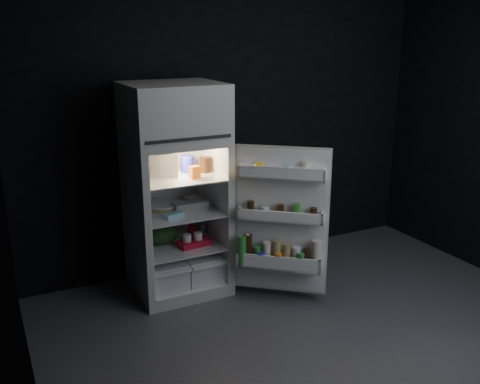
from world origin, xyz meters
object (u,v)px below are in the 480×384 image
fridge_door (281,224)px  egg_carton (191,206)px  refrigerator (175,183)px  milk_jug (168,162)px  yogurt_tray (194,243)px

fridge_door → egg_carton: size_ratio=4.20×
refrigerator → milk_jug: refrigerator is taller
refrigerator → egg_carton: bearing=-38.8°
fridge_door → milk_jug: (-0.72, 0.59, 0.47)m
egg_carton → yogurt_tray: (-0.01, -0.06, -0.31)m
refrigerator → milk_jug: 0.20m
refrigerator → yogurt_tray: size_ratio=6.68×
egg_carton → fridge_door: bearing=-42.0°
refrigerator → milk_jug: bearing=-154.2°
refrigerator → milk_jug: size_ratio=7.42×
refrigerator → fridge_door: size_ratio=1.46×
fridge_door → yogurt_tray: bearing=140.6°
refrigerator → yogurt_tray: (0.10, -0.15, -0.50)m
yogurt_tray → fridge_door: bearing=-45.9°
fridge_door → yogurt_tray: 0.77m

